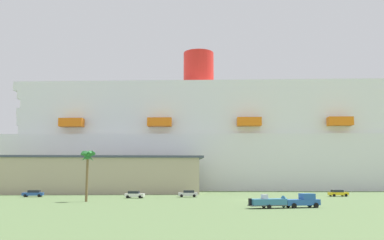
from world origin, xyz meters
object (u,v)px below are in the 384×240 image
Objects in this scene: parked_car_yellow_taxi at (338,193)px; parked_car_silver_sedan at (188,194)px; parked_car_blue_suv at (33,193)px; small_boat_on_trailer at (272,202)px; cruise_ship at (286,145)px; pickup_truck at (303,201)px; parked_car_white_van at (135,194)px; palm_tree at (88,159)px.

parked_car_silver_sedan is at bearing -177.37° from parked_car_yellow_taxi.
parked_car_blue_suv is 36.80m from parked_car_silver_sedan.
parked_car_silver_sedan is at bearing -3.40° from parked_car_blue_suv.
small_boat_on_trailer is 35.32m from parked_car_silver_sedan.
cruise_ship is at bearing 33.76° from parked_car_blue_suv.
pickup_truck is 1.33× the size of parked_car_white_van.
parked_car_yellow_taxi is at bearing 17.48° from palm_tree.
cruise_ship reaches higher than parked_car_yellow_taxi.
pickup_truck is at bearing -103.26° from cruise_ship.
pickup_truck is 64.08m from parked_car_blue_suv.
parked_car_white_van and parked_car_blue_suv have the same top height.
parked_car_white_van is at bearing -14.06° from parked_car_blue_suv.
pickup_truck reaches higher than parked_car_blue_suv.
cruise_ship is 53.41× the size of parked_car_yellow_taxi.
palm_tree is 25.79m from parked_car_blue_suv.
parked_car_blue_suv is at bearing 176.60° from parked_car_silver_sedan.
parked_car_white_van and parked_car_yellow_taxi have the same top height.
palm_tree is 2.24× the size of parked_car_white_van.
pickup_truck reaches higher than parked_car_yellow_taxi.
parked_car_blue_suv is (-49.08, 35.28, -0.13)m from small_boat_on_trailer.
parked_car_yellow_taxi is at bearing 60.76° from pickup_truck.
cruise_ship reaches higher than small_boat_on_trailer.
cruise_ship is at bearing 73.67° from small_boat_on_trailer.
parked_car_yellow_taxi is (56.41, 17.76, -7.35)m from palm_tree.
parked_car_silver_sedan is (-12.34, 33.10, -0.13)m from small_boat_on_trailer.
cruise_ship is at bearing 48.45° from parked_car_white_van.
parked_car_yellow_taxi is (36.31, 1.67, -0.00)m from parked_car_silver_sedan.
parked_car_blue_suv is (-54.16, 34.24, -0.21)m from pickup_truck.
palm_tree is 2.09× the size of parked_car_yellow_taxi.
cruise_ship reaches higher than parked_car_white_van.
parked_car_silver_sedan is at bearing 110.45° from small_boat_on_trailer.
parked_car_blue_suv is at bearing 147.70° from pickup_truck.
small_boat_on_trailer is 60.44m from parked_car_blue_suv.
small_boat_on_trailer is (-24.80, -84.66, -15.36)m from cruise_ship.
palm_tree is at bearing -162.52° from parked_car_yellow_taxi.
parked_car_silver_sedan is (12.10, 3.99, 0.00)m from parked_car_white_van.
cruise_ship reaches higher than parked_car_silver_sedan.
pickup_truck is at bearing -119.24° from parked_car_yellow_taxi.
parked_car_white_van is (-29.53, 28.07, -0.21)m from pickup_truck.
cruise_ship is 33.16× the size of small_boat_on_trailer.
cruise_ship is 90.19m from parked_car_blue_suv.
small_boat_on_trailer reaches higher than parked_car_white_van.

